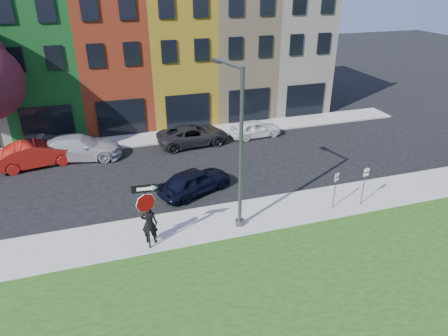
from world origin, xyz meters
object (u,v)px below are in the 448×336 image
object	(u,v)px
stop_sign	(146,204)
sedan_near	(195,181)
street_lamp	(238,151)
man	(149,223)

from	to	relation	value
stop_sign	sedan_near	xyz separation A→B (m)	(3.13, 4.43, -1.66)
sedan_near	street_lamp	size ratio (longest dim) A/B	0.60
stop_sign	street_lamp	world-z (taller)	street_lamp
street_lamp	sedan_near	bearing A→B (deg)	95.38
stop_sign	man	size ratio (longest dim) A/B	1.60
man	street_lamp	xyz separation A→B (m)	(4.21, 0.28, 2.83)
man	street_lamp	size ratio (longest dim) A/B	0.26
stop_sign	man	xyz separation A→B (m)	(0.10, 0.43, -1.27)
stop_sign	sedan_near	size ratio (longest dim) A/B	0.70
man	street_lamp	bearing A→B (deg)	-159.34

